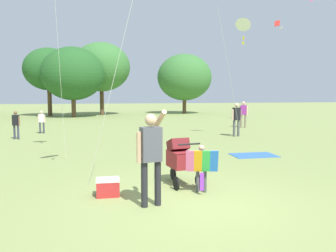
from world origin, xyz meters
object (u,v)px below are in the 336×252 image
at_px(child_with_butterfly_kite, 202,164).
at_px(person_couple_left, 16,123).
at_px(cooler_box, 108,187).
at_px(kite_orange_delta, 243,26).
at_px(person_back_turned, 42,120).
at_px(picnic_blanket, 254,155).
at_px(stroller, 180,157).
at_px(person_sitting_far, 236,117).
at_px(person_red_shirt, 243,112).
at_px(person_adult_flyer, 151,151).

bearing_deg(child_with_butterfly_kite, person_couple_left, 121.49).
relative_size(child_with_butterfly_kite, cooler_box, 2.16).
relative_size(kite_orange_delta, person_back_turned, 4.63).
bearing_deg(person_couple_left, picnic_blanket, -33.22).
height_order(child_with_butterfly_kite, person_couple_left, person_couple_left).
height_order(stroller, person_sitting_far, person_sitting_far).
bearing_deg(person_red_shirt, person_adult_flyer, -119.50).
xyz_separation_m(child_with_butterfly_kite, stroller, (-0.28, 0.73, 0.02)).
bearing_deg(stroller, child_with_butterfly_kite, -69.32).
distance_m(person_couple_left, cooler_box, 9.85).
relative_size(person_red_shirt, person_back_turned, 1.34).
distance_m(child_with_butterfly_kite, person_couple_left, 10.81).
height_order(person_red_shirt, person_sitting_far, person_sitting_far).
bearing_deg(stroller, person_adult_flyer, -121.81).
height_order(kite_orange_delta, cooler_box, kite_orange_delta).
bearing_deg(kite_orange_delta, stroller, -121.81).
relative_size(child_with_butterfly_kite, stroller, 0.87).
height_order(person_adult_flyer, person_red_shirt, person_adult_flyer).
relative_size(person_red_shirt, picnic_blanket, 1.08).
bearing_deg(picnic_blanket, person_couple_left, 146.78).
bearing_deg(person_back_turned, stroller, -66.20).
relative_size(person_adult_flyer, person_sitting_far, 1.11).
distance_m(person_adult_flyer, cooler_box, 1.34).
xyz_separation_m(person_adult_flyer, person_sitting_far, (5.26, 9.00, -0.08)).
bearing_deg(person_back_turned, person_red_shirt, 4.39).
bearing_deg(person_adult_flyer, child_with_butterfly_kite, 28.91).
distance_m(kite_orange_delta, person_couple_left, 10.75).
bearing_deg(person_couple_left, person_adult_flyer, -65.24).
xyz_separation_m(person_couple_left, cooler_box, (3.78, -9.08, -0.56)).
xyz_separation_m(person_red_shirt, person_back_turned, (-11.02, -0.85, -0.23)).
relative_size(person_adult_flyer, cooler_box, 3.84).
bearing_deg(person_adult_flyer, kite_orange_delta, 58.19).
xyz_separation_m(stroller, kite_orange_delta, (4.43, 7.14, 4.33)).
xyz_separation_m(child_with_butterfly_kite, kite_orange_delta, (4.16, 7.88, 4.35)).
bearing_deg(cooler_box, person_red_shirt, 56.43).
bearing_deg(person_adult_flyer, person_red_shirt, 60.50).
height_order(stroller, person_couple_left, person_couple_left).
relative_size(child_with_butterfly_kite, person_adult_flyer, 0.56).
height_order(person_sitting_far, cooler_box, person_sitting_far).
bearing_deg(person_couple_left, person_sitting_far, -4.84).
distance_m(stroller, person_back_turned, 11.52).
xyz_separation_m(child_with_butterfly_kite, person_red_shirt, (6.10, 12.12, 0.31)).
xyz_separation_m(kite_orange_delta, person_back_turned, (-9.08, 3.40, -4.27)).
height_order(person_red_shirt, person_back_turned, person_red_shirt).
height_order(child_with_butterfly_kite, cooler_box, child_with_butterfly_kite).
height_order(person_couple_left, picnic_blanket, person_couple_left).
distance_m(kite_orange_delta, cooler_box, 10.90).
distance_m(person_adult_flyer, kite_orange_delta, 10.74).
bearing_deg(person_sitting_far, person_red_shirt, 62.49).
bearing_deg(person_couple_left, cooler_box, -67.38).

